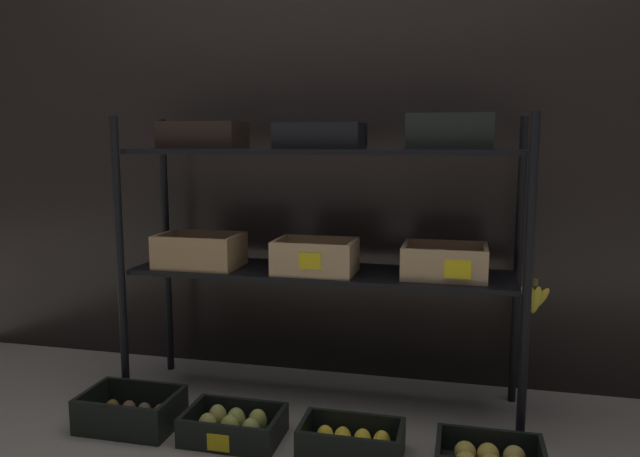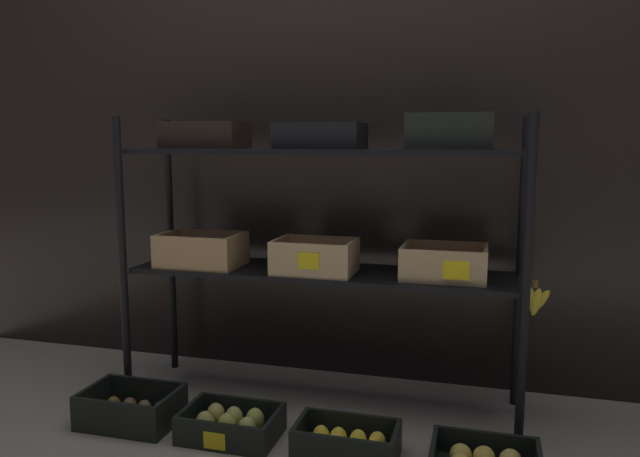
{
  "view_description": "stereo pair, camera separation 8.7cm",
  "coord_description": "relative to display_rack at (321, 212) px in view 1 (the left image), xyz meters",
  "views": [
    {
      "loc": [
        0.55,
        -2.34,
        1.08
      ],
      "look_at": [
        0.0,
        0.0,
        0.73
      ],
      "focal_mm": 34.14,
      "sensor_mm": 36.0,
      "label": 1
    },
    {
      "loc": [
        0.64,
        -2.32,
        1.08
      ],
      "look_at": [
        0.0,
        0.0,
        0.73
      ],
      "focal_mm": 34.14,
      "sensor_mm": 36.0,
      "label": 2
    }
  ],
  "objects": [
    {
      "name": "crate_ground_kiwi",
      "position": [
        -0.65,
        -0.37,
        -0.75
      ],
      "size": [
        0.36,
        0.25,
        0.13
      ],
      "color": "black",
      "rests_on": "ground_plane"
    },
    {
      "name": "crate_ground_lemon",
      "position": [
        0.2,
        -0.4,
        -0.75
      ],
      "size": [
        0.35,
        0.2,
        0.12
      ],
      "color": "black",
      "rests_on": "ground_plane"
    },
    {
      "name": "crate_ground_pear",
      "position": [
        -0.24,
        -0.38,
        -0.75
      ],
      "size": [
        0.35,
        0.24,
        0.11
      ],
      "color": "black",
      "rests_on": "ground_plane"
    },
    {
      "name": "storefront_wall",
      "position": [
        -0.0,
        0.4,
        0.24
      ],
      "size": [
        3.96,
        0.12,
        2.07
      ],
      "primitive_type": "cube",
      "color": "black",
      "rests_on": "ground_plane"
    },
    {
      "name": "display_rack",
      "position": [
        0.0,
        0.0,
        0.0
      ],
      "size": [
        1.68,
        0.42,
        1.18
      ],
      "color": "black",
      "rests_on": "ground_plane"
    },
    {
      "name": "ground_plane",
      "position": [
        -0.0,
        0.0,
        -0.8
      ],
      "size": [
        10.0,
        10.0,
        0.0
      ],
      "primitive_type": "plane",
      "color": "gray"
    }
  ]
}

